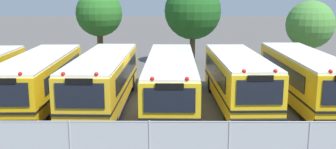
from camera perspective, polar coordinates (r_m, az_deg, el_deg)
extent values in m
plane|color=#514F4C|center=(21.53, -4.29, -4.17)|extent=(160.00, 160.00, 0.00)
cylinder|color=black|center=(26.03, -21.08, -1.01)|extent=(0.29, 1.00, 1.00)
cube|color=yellow|center=(22.18, -17.90, -0.51)|extent=(2.79, 9.90, 2.10)
cube|color=white|center=(21.99, -18.09, 2.32)|extent=(2.73, 9.70, 0.12)
cube|color=black|center=(17.85, -22.26, -6.64)|extent=(2.57, 0.23, 0.36)
cube|color=black|center=(17.56, -22.52, -2.71)|extent=(2.06, 0.12, 1.01)
cube|color=black|center=(22.07, -14.56, 0.51)|extent=(0.25, 7.67, 0.76)
cube|color=black|center=(22.80, -20.82, 0.47)|extent=(0.25, 7.67, 0.76)
cube|color=black|center=(22.27, -17.84, -1.57)|extent=(2.81, 10.00, 0.10)
sphere|color=red|center=(17.30, -20.40, 0.07)|extent=(0.18, 0.18, 0.18)
cube|color=black|center=(17.42, -22.67, -0.89)|extent=(1.13, 0.11, 0.24)
cylinder|color=black|center=(18.82, -17.48, -5.45)|extent=(0.31, 1.01, 1.00)
cylinder|color=black|center=(25.04, -13.32, -1.01)|extent=(0.31, 1.01, 1.00)
cylinder|color=black|center=(25.61, -18.22, -1.01)|extent=(0.31, 1.01, 1.00)
cube|color=yellow|center=(21.17, -9.23, -0.57)|extent=(2.63, 10.10, 2.16)
cube|color=white|center=(20.96, -9.34, 2.48)|extent=(2.58, 9.90, 0.12)
cube|color=black|center=(16.61, -12.38, -7.36)|extent=(2.48, 0.21, 0.36)
cube|color=black|center=(16.29, -12.53, -3.00)|extent=(1.99, 0.10, 1.04)
cube|color=black|center=(21.20, -5.84, 0.50)|extent=(0.20, 7.84, 0.78)
cube|color=black|center=(21.65, -12.33, 0.52)|extent=(0.20, 7.84, 0.78)
cube|color=black|center=(21.27, -9.20, -1.71)|extent=(2.65, 10.20, 0.10)
sphere|color=red|center=(16.11, -10.22, 0.04)|extent=(0.18, 0.18, 0.18)
sphere|color=red|center=(16.43, -14.78, 0.07)|extent=(0.18, 0.18, 0.18)
cube|color=black|center=(16.14, -12.64, -0.98)|extent=(1.09, 0.10, 0.24)
cylinder|color=black|center=(17.78, -7.87, -6.02)|extent=(0.30, 1.01, 1.00)
cylinder|color=black|center=(18.24, -14.57, -5.83)|extent=(0.30, 1.01, 1.00)
cylinder|color=black|center=(24.33, -5.28, -1.11)|extent=(0.30, 1.01, 1.00)
cylinder|color=black|center=(24.67, -10.24, -1.07)|extent=(0.30, 1.01, 1.00)
cube|color=yellow|center=(20.94, 0.41, -0.69)|extent=(2.57, 11.00, 2.06)
cube|color=white|center=(20.73, 0.42, 2.26)|extent=(2.52, 10.78, 0.12)
cube|color=black|center=(15.82, 0.22, -8.05)|extent=(2.51, 0.18, 0.36)
cube|color=black|center=(15.50, 0.22, -3.73)|extent=(2.02, 0.08, 0.99)
cube|color=black|center=(21.19, 3.81, 0.34)|extent=(0.12, 8.56, 0.74)
cube|color=black|center=(21.21, -2.96, 0.37)|extent=(0.12, 8.56, 0.74)
cube|color=black|center=(21.03, 0.41, -1.79)|extent=(2.60, 11.11, 0.10)
sphere|color=red|center=(15.47, 2.74, -0.64)|extent=(0.18, 0.18, 0.18)
sphere|color=red|center=(15.49, -2.27, -0.62)|extent=(0.18, 0.18, 0.18)
cube|color=black|center=(15.35, 0.22, -1.72)|extent=(1.11, 0.09, 0.24)
cylinder|color=black|center=(17.25, 3.93, -6.50)|extent=(0.29, 1.00, 1.00)
cylinder|color=black|center=(17.27, -3.37, -6.46)|extent=(0.29, 1.00, 1.00)
cylinder|color=black|center=(24.74, 3.02, -0.86)|extent=(0.29, 1.00, 1.00)
cylinder|color=black|center=(24.76, -2.04, -0.84)|extent=(0.29, 1.00, 1.00)
cube|color=yellow|center=(21.22, 9.97, -0.53)|extent=(2.63, 9.13, 2.19)
cube|color=white|center=(21.01, 10.08, 2.54)|extent=(2.58, 8.95, 0.12)
cube|color=black|center=(17.13, 12.85, -6.80)|extent=(2.41, 0.23, 0.36)
cube|color=black|center=(16.81, 13.01, -2.52)|extent=(1.94, 0.12, 1.05)
cube|color=black|center=(21.70, 12.97, 0.56)|extent=(0.25, 7.07, 0.79)
cube|color=black|center=(21.24, 6.67, 0.54)|extent=(0.25, 7.07, 0.79)
cube|color=black|center=(21.32, 9.93, -1.68)|extent=(2.66, 9.22, 0.10)
sphere|color=red|center=(16.96, 15.13, 0.48)|extent=(0.18, 0.18, 0.18)
sphere|color=red|center=(16.64, 10.83, 0.47)|extent=(0.18, 0.18, 0.18)
cube|color=black|center=(16.67, 13.11, -0.53)|extent=(1.07, 0.11, 0.24)
cylinder|color=black|center=(18.75, 14.86, -5.36)|extent=(0.31, 1.01, 1.00)
cylinder|color=black|center=(18.29, 8.55, -5.53)|extent=(0.31, 1.01, 1.00)
cylinder|color=black|center=(24.25, 11.07, -1.33)|extent=(0.31, 1.01, 1.00)
cylinder|color=black|center=(23.89, 6.18, -1.37)|extent=(0.31, 1.01, 1.00)
cube|color=yellow|center=(22.49, 18.98, -0.30)|extent=(2.53, 10.06, 2.20)
cube|color=white|center=(22.29, 19.18, 2.62)|extent=(2.48, 9.86, 0.12)
cube|color=black|center=(23.13, 21.73, 0.72)|extent=(0.10, 7.83, 0.79)
cube|color=black|center=(22.33, 15.77, 0.74)|extent=(0.10, 7.83, 0.79)
cube|color=black|center=(22.58, 18.91, -1.39)|extent=(2.55, 10.16, 0.10)
sphere|color=red|center=(17.55, 22.25, 0.41)|extent=(0.18, 0.18, 0.18)
cylinder|color=black|center=(19.05, 19.18, -5.36)|extent=(0.29, 1.00, 1.00)
cylinder|color=black|center=(26.01, 18.85, -0.86)|extent=(0.29, 1.00, 1.00)
cylinder|color=black|center=(25.39, 14.20, -0.88)|extent=(0.29, 1.00, 1.00)
cylinder|color=#4C3823|center=(31.55, -9.65, 3.54)|extent=(0.45, 0.45, 2.97)
sphere|color=#286623|center=(31.28, -9.83, 8.66)|extent=(3.56, 3.56, 3.56)
sphere|color=#286623|center=(31.02, -9.52, 8.36)|extent=(2.13, 2.13, 2.13)
cylinder|color=#4C3823|center=(33.07, 3.51, 3.77)|extent=(0.45, 0.45, 2.64)
sphere|color=#1E561E|center=(32.79, 3.58, 9.06)|extent=(4.62, 4.62, 4.62)
sphere|color=#1E561E|center=(32.59, 4.52, 8.61)|extent=(3.36, 3.36, 3.36)
cylinder|color=#4C3823|center=(32.65, 19.40, 2.54)|extent=(0.35, 0.35, 2.09)
sphere|color=#478438|center=(32.38, 19.69, 6.76)|extent=(3.65, 3.65, 3.65)
sphere|color=#478438|center=(32.04, 19.57, 7.26)|extent=(2.57, 2.57, 2.57)
cylinder|color=#9EA0A3|center=(13.61, -13.82, -10.07)|extent=(0.07, 0.07, 1.82)
cylinder|color=#9EA0A3|center=(13.23, -2.68, -10.38)|extent=(0.07, 0.07, 1.82)
cylinder|color=#9EA0A3|center=(13.35, 8.69, -10.30)|extent=(0.07, 0.07, 1.82)
cylinder|color=#9EA0A3|center=(13.95, 19.45, -9.86)|extent=(0.07, 0.07, 1.82)
cube|color=#ADB2B7|center=(13.36, -8.34, -10.27)|extent=(23.34, 0.02, 1.78)
cylinder|color=#9EA0A3|center=(13.06, -8.45, -6.68)|extent=(23.34, 0.04, 0.04)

